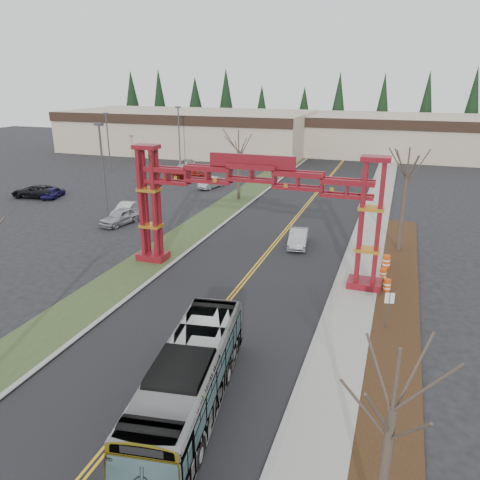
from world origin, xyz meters
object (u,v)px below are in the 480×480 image
at_px(gateway_arch, 252,193).
at_px(retail_building_west, 189,131).
at_px(parked_car_near_c, 35,191).
at_px(bare_tree_median_mid, 152,183).
at_px(parked_car_far_b, 187,165).
at_px(light_pole_near, 103,165).
at_px(bare_tree_right_near, 392,410).
at_px(light_pole_far, 179,132).
at_px(barrel_mid, 383,275).
at_px(retail_building_east, 408,136).
at_px(parked_car_mid_a, 191,174).
at_px(bare_tree_median_far, 239,151).
at_px(parked_car_far_a, 211,182).
at_px(barrel_south, 387,286).
at_px(barrel_north, 386,262).
at_px(bare_tree_right_far, 407,176).
at_px(street_sign, 389,304).
at_px(silver_sedan, 298,238).
at_px(light_pole_mid, 108,138).
at_px(parked_car_near_b, 127,210).
at_px(parked_car_mid_b, 53,192).
at_px(transit_bus, 190,380).

relative_size(gateway_arch, retail_building_west, 0.40).
bearing_deg(parked_car_near_c, bare_tree_median_mid, 54.67).
xyz_separation_m(parked_car_near_c, parked_car_far_b, (9.30, 22.12, -0.01)).
xyz_separation_m(retail_building_west, light_pole_near, (12.29, -45.75, 1.71)).
bearing_deg(parked_car_far_b, light_pole_near, -103.04).
relative_size(gateway_arch, parked_car_far_b, 3.32).
height_order(bare_tree_right_near, light_pole_near, light_pole_near).
relative_size(gateway_arch, bare_tree_median_mid, 2.24).
height_order(bare_tree_right_near, light_pole_far, light_pole_far).
bearing_deg(light_pole_far, gateway_arch, -57.58).
relative_size(retail_building_west, barrel_mid, 51.62).
distance_m(retail_building_east, parked_car_mid_a, 43.37).
bearing_deg(barrel_mid, bare_tree_median_far, 132.93).
xyz_separation_m(parked_car_far_a, barrel_south, (22.86, -24.96, -0.25)).
distance_m(bare_tree_median_far, barrel_mid, 25.65).
bearing_deg(light_pole_near, barrel_north, -8.67).
distance_m(bare_tree_right_far, street_sign, 14.43).
distance_m(retail_building_west, light_pole_far, 16.53).
relative_size(parked_car_far_a, barrel_north, 4.09).
bearing_deg(parked_car_mid_a, retail_building_east, -53.48).
bearing_deg(parked_car_far_b, silver_sedan, -71.86).
distance_m(light_pole_mid, light_pole_far, 11.10).
distance_m(gateway_arch, retail_building_west, 61.78).
bearing_deg(parked_car_near_b, gateway_arch, -35.60).
bearing_deg(street_sign, gateway_arch, 151.67).
bearing_deg(light_pole_near, silver_sedan, -3.85).
bearing_deg(parked_car_near_c, barrel_north, 70.78).
relative_size(parked_car_near_b, parked_car_mid_a, 0.82).
bearing_deg(bare_tree_right_far, light_pole_mid, 152.22).
distance_m(parked_car_near_c, parked_car_mid_b, 2.18).
height_order(silver_sedan, barrel_north, silver_sedan).
xyz_separation_m(bare_tree_right_far, light_pole_near, (-27.71, -0.26, -0.70)).
xyz_separation_m(retail_building_west, light_pole_mid, (-2.50, -23.09, 1.21)).
bearing_deg(parked_car_mid_a, street_sign, -153.77).
distance_m(silver_sedan, barrel_mid, 8.77).
height_order(parked_car_near_c, bare_tree_median_far, bare_tree_median_far).
bearing_deg(bare_tree_median_far, barrel_south, -49.20).
relative_size(retail_building_east, parked_car_near_b, 8.84).
xyz_separation_m(retail_building_east, street_sign, (-0.31, -67.18, -1.87)).
relative_size(parked_car_far_a, bare_tree_right_near, 0.63).
bearing_deg(bare_tree_median_mid, parked_car_near_c, 151.03).
distance_m(retail_building_east, bare_tree_median_far, 45.55).
relative_size(bare_tree_median_far, light_pole_far, 0.86).
height_order(parked_car_far_b, barrel_north, parked_car_far_b).
height_order(transit_bus, bare_tree_median_mid, bare_tree_median_mid).
relative_size(parked_car_mid_b, parked_car_far_b, 0.70).
height_order(gateway_arch, barrel_south, gateway_arch).
bearing_deg(barrel_south, bare_tree_right_far, 86.47).
height_order(parked_car_mid_a, barrel_south, parked_car_mid_a).
bearing_deg(parked_car_far_a, parked_car_near_c, -134.60).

